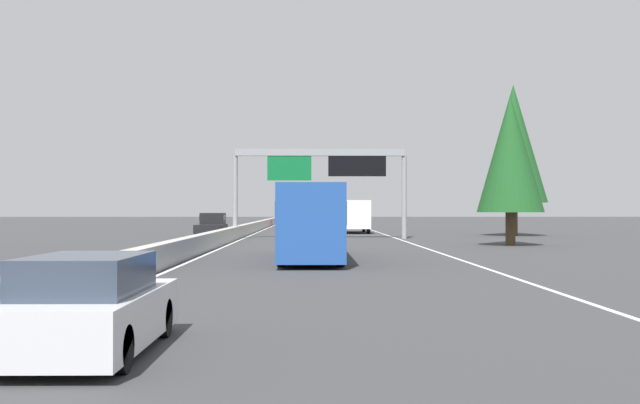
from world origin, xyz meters
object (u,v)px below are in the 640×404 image
at_px(sedan_mid_left, 90,308).
at_px(conifer_right_near, 510,154).
at_px(box_truck_far_right, 355,215).
at_px(sedan_mid_center, 284,221).
at_px(conifer_right_mid, 513,144).
at_px(bus_mid_right, 311,219).
at_px(sign_gantry_overhead, 322,167).
at_px(oncoming_near, 212,225).

relative_size(sedan_mid_left, conifer_right_near, 0.49).
bearing_deg(box_truck_far_right, sedan_mid_left, 172.82).
xyz_separation_m(sedan_mid_center, conifer_right_mid, (-38.32, -20.14, 6.83)).
bearing_deg(bus_mid_right, conifer_right_near, -43.23).
bearing_deg(sign_gantry_overhead, box_truck_far_right, -12.73).
xyz_separation_m(box_truck_far_right, sedan_mid_center, (30.73, 7.60, -0.93)).
distance_m(sedan_mid_left, conifer_right_mid, 54.41).
height_order(bus_mid_right, conifer_right_mid, conifer_right_mid).
distance_m(sign_gantry_overhead, sedan_mid_left, 44.19).
relative_size(conifer_right_near, conifer_right_mid, 0.73).
bearing_deg(bus_mid_right, box_truck_far_right, -6.20).
bearing_deg(sedan_mid_left, oncoming_near, 5.37).
bearing_deg(bus_mid_right, conifer_right_mid, -29.47).
xyz_separation_m(oncoming_near, conifer_right_mid, (1.00, -24.45, 6.60)).
xyz_separation_m(conifer_right_near, conifer_right_mid, (16.65, -4.67, 2.06)).
relative_size(oncoming_near, conifer_right_near, 0.62).
bearing_deg(box_truck_far_right, oncoming_near, 125.80).
xyz_separation_m(sedan_mid_center, conifer_right_near, (-54.97, -15.47, 4.77)).
distance_m(box_truck_far_right, sedan_mid_center, 31.67).
bearing_deg(conifer_right_mid, box_truck_far_right, 58.82).
relative_size(sign_gantry_overhead, sedan_mid_center, 2.88).
height_order(bus_mid_right, conifer_right_near, conifer_right_near).
height_order(oncoming_near, conifer_right_near, conifer_right_near).
bearing_deg(sedan_mid_left, box_truck_far_right, -7.18).
xyz_separation_m(box_truck_far_right, conifer_right_near, (-24.24, -7.87, 3.85)).
relative_size(bus_mid_right, oncoming_near, 2.05).
bearing_deg(sedan_mid_left, sedan_mid_center, 0.21).
distance_m(sedan_mid_left, conifer_right_near, 37.13).
bearing_deg(conifer_right_near, sedan_mid_left, 155.70).
xyz_separation_m(sign_gantry_overhead, bus_mid_right, (-22.84, 0.83, -3.50)).
bearing_deg(conifer_right_near, conifer_right_mid, -15.67).
xyz_separation_m(sedan_mid_left, conifer_right_near, (33.56, -15.15, 4.77)).
bearing_deg(sedan_mid_center, sign_gantry_overhead, -174.35).
bearing_deg(bus_mid_right, sign_gantry_overhead, -2.09).
height_order(sign_gantry_overhead, conifer_right_mid, conifer_right_mid).
relative_size(bus_mid_right, conifer_right_near, 1.28).
distance_m(sign_gantry_overhead, box_truck_far_right, 14.83).
relative_size(sedan_mid_center, conifer_right_mid, 0.36).
height_order(sign_gantry_overhead, conifer_right_near, conifer_right_near).
relative_size(box_truck_far_right, conifer_right_near, 0.95).
bearing_deg(conifer_right_mid, sign_gantry_overhead, 112.30).
relative_size(box_truck_far_right, conifer_right_mid, 0.69).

